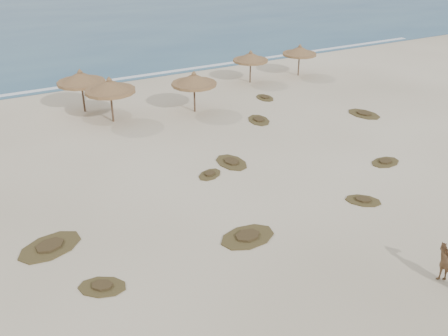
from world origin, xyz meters
The scene contains 18 objects.
ground centered at (0.00, 0.00, 0.00)m, with size 160.00×160.00×0.00m, color beige.
ocean centered at (0.00, 75.00, 0.00)m, with size 200.00×100.00×0.01m, color #275076.
foam_line centered at (0.00, 26.00, 0.00)m, with size 70.00×0.60×0.01m, color white.
palapa_2 centered at (-2.20, 16.59, 2.45)m, with size 3.80×3.80×3.16m.
palapa_3 centered at (-3.39, 19.48, 2.42)m, with size 3.51×3.51×3.12m.
palapa_4 centered at (3.52, 15.68, 2.31)m, with size 3.66×3.66×2.98m.
palapa_5 centered at (10.65, 19.84, 2.12)m, with size 3.51×3.51×2.73m.
palapa_6 centered at (15.44, 19.60, 2.14)m, with size 3.51×3.51×2.75m.
scrub_1 centered at (-8.95, 3.74, 0.05)m, with size 3.25×2.65×0.16m.
scrub_2 centered at (-0.03, 6.39, 0.05)m, with size 1.84×1.64×0.16m.
scrub_3 centered at (1.73, 7.13, 0.05)m, with size 1.63×2.39×0.16m.
scrub_4 centered at (9.41, 2.99, 0.05)m, with size 1.94×1.36×0.16m.
scrub_5 centered at (13.73, 9.43, 0.05)m, with size 2.03×2.73×0.16m.
scrub_7 centered at (6.58, 11.97, 0.05)m, with size 1.83×2.39×0.16m.
scrub_9 centered at (-1.25, 0.39, 0.05)m, with size 2.71×1.87×0.16m.
scrub_10 centered at (9.51, 15.75, 0.05)m, with size 1.32×1.90×0.16m.
scrub_11 centered at (-7.74, 0.18, 0.05)m, with size 2.20×1.97×0.16m.
scrub_12 centered at (5.32, 0.34, 0.05)m, with size 2.03×2.02×0.16m.
Camera 1 is at (-10.74, -14.93, 12.46)m, focal length 40.00 mm.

